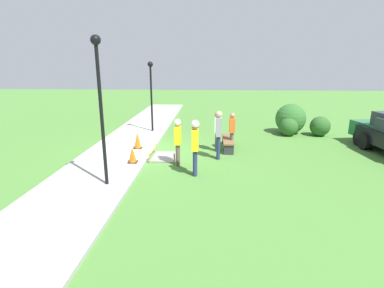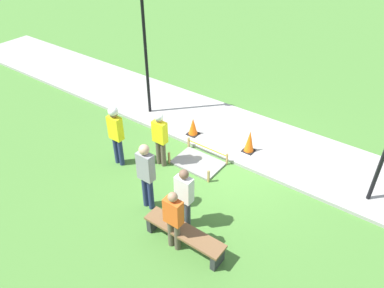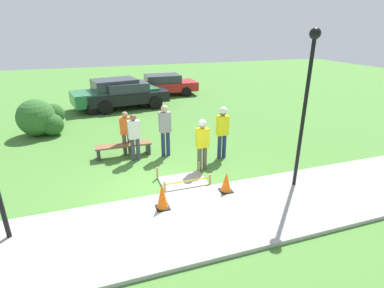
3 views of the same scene
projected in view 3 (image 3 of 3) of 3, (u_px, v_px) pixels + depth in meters
ground_plane at (162, 197)px, 8.24m from camera, size 60.00×60.00×0.00m
sidewalk at (175, 224)px, 7.01m from camera, size 28.00×2.75×0.10m
wet_concrete_patch at (183, 181)px, 8.98m from camera, size 1.41×0.98×0.38m
traffic_cone_near_patch at (162, 196)px, 7.42m from camera, size 0.34×0.34×0.70m
traffic_cone_far_patch at (226, 182)px, 8.22m from camera, size 0.34×0.34×0.58m
park_bench at (124, 148)px, 10.69m from camera, size 1.95×0.44×0.46m
worker_supervisor at (223, 128)px, 10.27m from camera, size 0.40×0.27×1.86m
worker_assistant at (202, 141)px, 9.42m from camera, size 0.40×0.25×1.71m
bystander_in_orange_shirt at (126, 131)px, 10.67m from camera, size 0.40×0.22×1.60m
bystander_in_gray_shirt at (134, 135)px, 10.15m from camera, size 0.40×0.22×1.66m
bystander_in_white_shirt at (165, 127)px, 10.45m from camera, size 0.40×0.25×1.88m
lamppost_near at (307, 90)px, 7.68m from camera, size 0.28×0.28×4.25m
parked_car_red at (163, 84)px, 20.17m from camera, size 4.55×2.20×1.37m
parked_car_black at (128, 95)px, 16.90m from camera, size 4.57×2.27×1.45m
parked_car_green at (115, 93)px, 16.98m from camera, size 4.99×2.82×1.62m
shrub_rounded_near at (53, 114)px, 14.09m from camera, size 1.01×1.01×1.01m
shrub_rounded_mid at (52, 125)px, 12.72m from camera, size 0.95×0.95×0.95m
shrub_rounded_far at (36, 118)px, 12.63m from camera, size 1.56×1.56×1.56m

